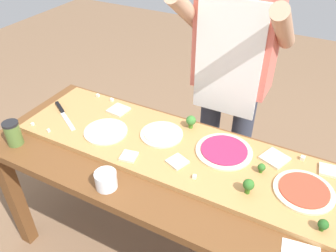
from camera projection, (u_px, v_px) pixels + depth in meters
name	position (u px, v px, depth m)	size (l,w,h in m)	color
prep_table	(171.00, 178.00, 1.63)	(1.79, 0.70, 0.76)	brown
cutting_board	(170.00, 148.00, 1.63)	(1.53, 0.46, 0.02)	#B27F47
chefs_knife	(62.00, 112.00, 1.85)	(0.26, 0.17, 0.02)	#B7BABF
pizza_whole_beet_magenta	(224.00, 151.00, 1.58)	(0.26, 0.26, 0.02)	beige
pizza_whole_cheese_artichoke	(162.00, 134.00, 1.69)	(0.21, 0.21, 0.02)	beige
pizza_whole_tomato_red	(304.00, 191.00, 1.38)	(0.24, 0.24, 0.02)	beige
pizza_whole_white_garlic	(106.00, 131.00, 1.71)	(0.22, 0.22, 0.02)	beige
pizza_slice_near_left	(118.00, 110.00, 1.86)	(0.10, 0.10, 0.01)	beige
pizza_slice_far_right	(275.00, 158.00, 1.54)	(0.10, 0.10, 0.01)	beige
pizza_slice_center	(129.00, 156.00, 1.55)	(0.07, 0.07, 0.01)	beige
pizza_slice_near_right	(177.00, 162.00, 1.52)	(0.08, 0.08, 0.01)	beige
pizza_slice_far_left	(328.00, 170.00, 1.48)	(0.08, 0.08, 0.01)	beige
broccoli_floret_front_mid	(262.00, 168.00, 1.46)	(0.03, 0.03, 0.05)	#366618
broccoli_floret_back_right	(191.00, 121.00, 1.72)	(0.05, 0.05, 0.07)	#3F7220
broccoli_floret_front_right	(249.00, 185.00, 1.36)	(0.05, 0.05, 0.07)	#366618
broccoli_floret_center_left	(323.00, 225.00, 1.22)	(0.04, 0.04, 0.05)	#2C5915
cheese_crumble_a	(98.00, 95.00, 1.98)	(0.02, 0.02, 0.02)	silver
cheese_crumble_b	(112.00, 100.00, 1.95)	(0.02, 0.02, 0.02)	white
cheese_crumble_c	(49.00, 130.00, 1.71)	(0.01, 0.01, 0.01)	white
cheese_crumble_d	(303.00, 158.00, 1.54)	(0.02, 0.02, 0.02)	silver
cheese_crumble_e	(33.00, 124.00, 1.76)	(0.01, 0.01, 0.01)	white
cheese_crumble_f	(195.00, 177.00, 1.44)	(0.02, 0.02, 0.02)	white
flour_cup	(106.00, 181.00, 1.42)	(0.09, 0.09, 0.08)	white
sauce_jar	(13.00, 133.00, 1.64)	(0.08, 0.08, 0.13)	#517033
cook_center	(232.00, 70.00, 1.80)	(0.54, 0.39, 1.67)	#333847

